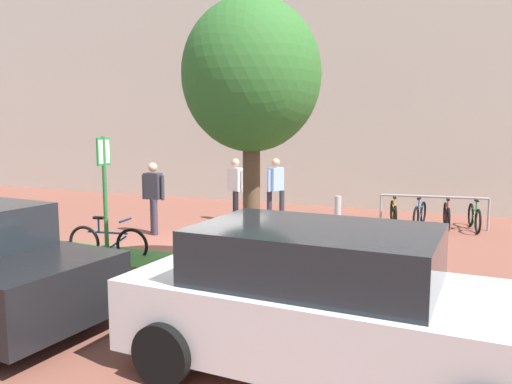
{
  "coord_description": "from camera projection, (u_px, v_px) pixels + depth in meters",
  "views": [
    {
      "loc": [
        5.31,
        -9.15,
        2.54
      ],
      "look_at": [
        0.81,
        1.38,
        1.09
      ],
      "focal_mm": 35.67,
      "sensor_mm": 36.0,
      "label": 1
    }
  ],
  "objects": [
    {
      "name": "person_casual_tan",
      "position": [
        276.0,
        185.0,
        13.78
      ],
      "size": [
        0.49,
        0.57,
        1.72
      ],
      "color": "#2D2D38",
      "rests_on": "ground"
    },
    {
      "name": "parking_sign_post",
      "position": [
        105.0,
        181.0,
        9.48
      ],
      "size": [
        0.08,
        0.36,
        2.38
      ],
      "color": "#2D7238",
      "rests_on": "ground"
    },
    {
      "name": "car_white_hatch",
      "position": [
        329.0,
        304.0,
        5.19
      ],
      "size": [
        4.36,
        2.15,
        1.54
      ],
      "color": "silver",
      "rests_on": "ground"
    },
    {
      "name": "bike_rack_cluster",
      "position": [
        433.0,
        214.0,
        12.94
      ],
      "size": [
        2.64,
        1.77,
        0.83
      ],
      "color": "#99999E",
      "rests_on": "ground"
    },
    {
      "name": "bollard_steel",
      "position": [
        338.0,
        214.0,
        12.33
      ],
      "size": [
        0.16,
        0.16,
        0.9
      ],
      "primitive_type": "cylinder",
      "color": "#ADADB2",
      "rests_on": "ground"
    },
    {
      "name": "person_shirt_white",
      "position": [
        236.0,
        186.0,
        13.69
      ],
      "size": [
        0.58,
        0.39,
        1.72
      ],
      "color": "black",
      "rests_on": "ground"
    },
    {
      "name": "tree_sidewalk",
      "position": [
        251.0,
        77.0,
        8.0
      ],
      "size": [
        2.2,
        2.2,
        4.58
      ],
      "color": "brown",
      "rests_on": "ground"
    },
    {
      "name": "building_facade",
      "position": [
        305.0,
        53.0,
        16.87
      ],
      "size": [
        28.0,
        1.2,
        10.0
      ],
      "primitive_type": "cube",
      "color": "beige",
      "rests_on": "ground"
    },
    {
      "name": "ground_plane",
      "position": [
        195.0,
        249.0,
        10.73
      ],
      "size": [
        60.0,
        60.0,
        0.0
      ],
      "primitive_type": "plane",
      "color": "brown"
    },
    {
      "name": "person_suited_dark",
      "position": [
        153.0,
        193.0,
        12.12
      ],
      "size": [
        0.61,
        0.34,
        1.72
      ],
      "color": "#383342",
      "rests_on": "ground"
    },
    {
      "name": "planter_strip",
      "position": [
        154.0,
        264.0,
        9.26
      ],
      "size": [
        7.0,
        1.1,
        0.16
      ],
      "primitive_type": "cube",
      "color": "#336028",
      "rests_on": "ground"
    },
    {
      "name": "bike_at_sign",
      "position": [
        108.0,
        243.0,
        9.72
      ],
      "size": [
        1.67,
        0.43,
        0.86
      ],
      "color": "black",
      "rests_on": "ground"
    }
  ]
}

